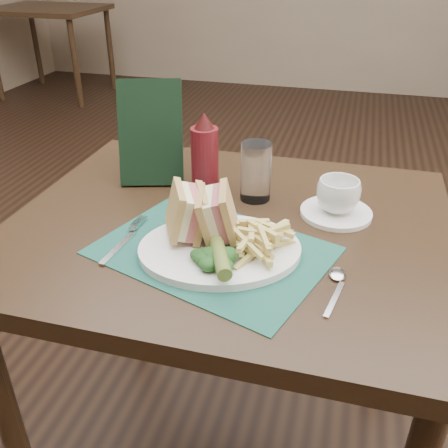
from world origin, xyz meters
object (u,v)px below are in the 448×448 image
table_main (229,355)px  saucer (336,213)px  sandwich_half_b (206,214)px  check_presenter (151,133)px  sandwich_half_a (175,213)px  ketchup_bottle (205,153)px  plate (220,249)px  drinking_glass (256,172)px  table_bg_left (54,52)px  placemat (213,251)px  coffee_cup (338,196)px

table_main → saucer: size_ratio=6.00×
table_main → sandwich_half_b: 0.45m
saucer → check_presenter: size_ratio=0.62×
sandwich_half_a → check_presenter: size_ratio=0.41×
sandwich_half_b → check_presenter: (-0.21, 0.25, 0.05)m
table_main → ketchup_bottle: bearing=125.4°
plate → check_presenter: size_ratio=1.24×
sandwich_half_b → drinking_glass: drinking_glass is taller
table_bg_left → check_presenter: bearing=-53.9°
table_main → sandwich_half_b: bearing=-100.5°
table_bg_left → sandwich_half_a: sandwich_half_a is taller
table_bg_left → saucer: size_ratio=6.00×
check_presenter → placemat: bearing=-66.5°
ketchup_bottle → check_presenter: (-0.14, 0.03, 0.02)m
placemat → check_presenter: (-0.23, 0.27, 0.12)m
table_bg_left → placemat: size_ratio=2.18×
table_main → ketchup_bottle: ketchup_bottle is taller
saucer → drinking_glass: 0.19m
table_bg_left → placemat: 4.12m
table_main → table_bg_left: (-2.44, 3.18, 0.00)m
saucer → ketchup_bottle: ketchup_bottle is taller
plate → drinking_glass: 0.25m
table_bg_left → ketchup_bottle: bearing=-52.4°
plate → ketchup_bottle: 0.28m
plate → ketchup_bottle: ketchup_bottle is taller
table_bg_left → placemat: placemat is taller
sandwich_half_b → table_main: bearing=65.9°
sandwich_half_a → placemat: bearing=-31.5°
sandwich_half_a → sandwich_half_b: same height
drinking_glass → sandwich_half_b: bearing=-102.3°
saucer → coffee_cup: (0.00, 0.00, 0.04)m
sandwich_half_b → coffee_cup: sandwich_half_b is taller
check_presenter → ketchup_bottle: bearing=-26.9°
coffee_cup → check_presenter: size_ratio=0.37×
saucer → check_presenter: bearing=171.4°
check_presenter → plate: bearing=-65.2°
placemat → sandwich_half_b: (-0.02, 0.02, 0.07)m
sandwich_half_b → coffee_cup: bearing=25.5°
coffee_cup → table_main: bearing=-157.7°
saucer → ketchup_bottle: size_ratio=0.81×
plate → sandwich_half_b: sandwich_half_b is taller
plate → check_presenter: bearing=113.7°
table_main → table_bg_left: same height
placemat → plate: 0.02m
placemat → drinking_glass: size_ratio=3.17×
plate → sandwich_half_a: (-0.09, 0.01, 0.06)m
table_main → ketchup_bottle: (-0.09, 0.13, 0.47)m
sandwich_half_b → check_presenter: check_presenter is taller
table_bg_left → ketchup_bottle: ketchup_bottle is taller
sandwich_half_b → sandwich_half_a: bearing=176.2°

